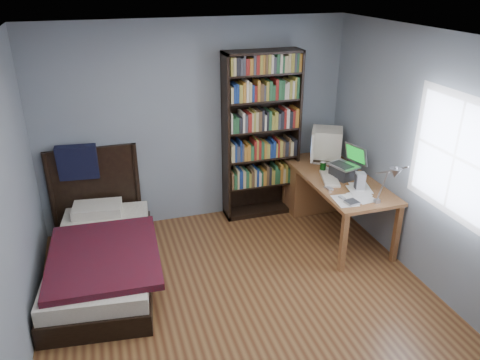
% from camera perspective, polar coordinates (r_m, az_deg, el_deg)
% --- Properties ---
extents(room, '(4.20, 4.24, 2.50)m').
position_cam_1_polar(room, '(3.90, 1.65, -2.03)').
color(room, '#562E19').
rests_on(room, ground).
extents(desk, '(0.75, 1.70, 0.73)m').
position_cam_1_polar(desk, '(6.18, 9.51, -0.56)').
color(desk, brown).
rests_on(desk, floor).
extents(crt_monitor, '(0.54, 0.49, 0.45)m').
position_cam_1_polar(crt_monitor, '(6.01, 10.37, 4.42)').
color(crt_monitor, beige).
rests_on(crt_monitor, desk).
extents(laptop, '(0.40, 0.38, 0.40)m').
position_cam_1_polar(laptop, '(5.63, 12.62, 1.33)').
color(laptop, '#2D2D30').
rests_on(laptop, desk).
extents(desk_lamp, '(0.22, 0.49, 0.58)m').
position_cam_1_polar(desk_lamp, '(4.65, 18.11, 0.46)').
color(desk_lamp, '#99999E').
rests_on(desk_lamp, desk).
extents(keyboard, '(0.30, 0.48, 0.04)m').
position_cam_1_polar(keyboard, '(5.58, 10.88, 0.18)').
color(keyboard, beige).
rests_on(keyboard, desk).
extents(speaker, '(0.12, 0.12, 0.20)m').
position_cam_1_polar(speaker, '(5.37, 14.42, -0.14)').
color(speaker, '#979799').
rests_on(speaker, desk).
extents(soda_can, '(0.07, 0.07, 0.13)m').
position_cam_1_polar(soda_can, '(5.75, 10.06, 1.54)').
color(soda_can, '#07380C').
rests_on(soda_can, desk).
extents(mouse, '(0.07, 0.12, 0.04)m').
position_cam_1_polar(mouse, '(5.85, 10.40, 1.43)').
color(mouse, silver).
rests_on(mouse, desk).
extents(phone_silver, '(0.07, 0.12, 0.02)m').
position_cam_1_polar(phone_silver, '(5.34, 10.74, -0.98)').
color(phone_silver, silver).
rests_on(phone_silver, desk).
extents(phone_grey, '(0.06, 0.09, 0.02)m').
position_cam_1_polar(phone_grey, '(5.15, 12.32, -2.10)').
color(phone_grey, '#979799').
rests_on(phone_grey, desk).
extents(external_drive, '(0.14, 0.14, 0.03)m').
position_cam_1_polar(external_drive, '(5.06, 13.47, -2.68)').
color(external_drive, '#979799').
rests_on(external_drive, desk).
extents(bookshelf, '(0.96, 0.30, 2.12)m').
position_cam_1_polar(bookshelf, '(5.90, 2.62, 5.31)').
color(bookshelf, black).
rests_on(bookshelf, floor).
extents(bed, '(1.23, 2.13, 1.16)m').
position_cam_1_polar(bed, '(5.21, -16.54, -8.40)').
color(bed, black).
rests_on(bed, floor).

